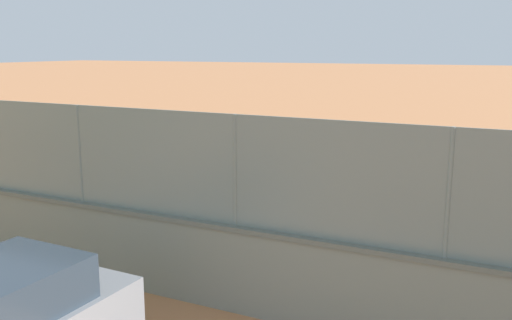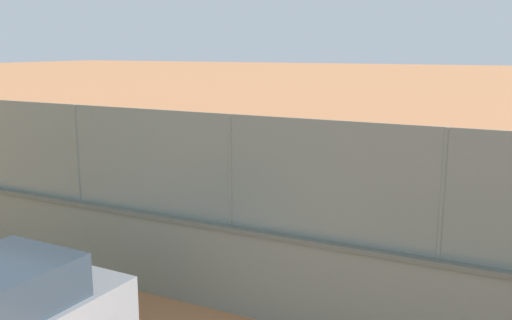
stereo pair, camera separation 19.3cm
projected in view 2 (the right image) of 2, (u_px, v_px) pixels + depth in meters
The scene contains 7 objects.
ground_plane at pixel (373, 172), 19.57m from camera, with size 260.00×260.00×0.00m, color #B27247.
perimeter_wall at pixel (325, 286), 8.45m from camera, with size 23.06×0.77×1.47m.
fence_panel_on_wall at pixel (327, 181), 8.13m from camera, with size 22.66×0.50×1.80m.
player_crossing_court at pixel (180, 155), 17.99m from camera, with size 0.71×1.23×1.50m.
player_near_wall_returning at pixel (342, 145), 18.93m from camera, with size 0.93×0.96×1.73m.
sports_ball at pixel (192, 188), 16.93m from camera, with size 0.18×0.18×0.18m, color orange.
courtside_bench at pixel (432, 293), 8.86m from camera, with size 1.61×0.41×0.87m.
Camera 2 is at (-4.62, 18.98, 4.28)m, focal length 39.24 mm.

